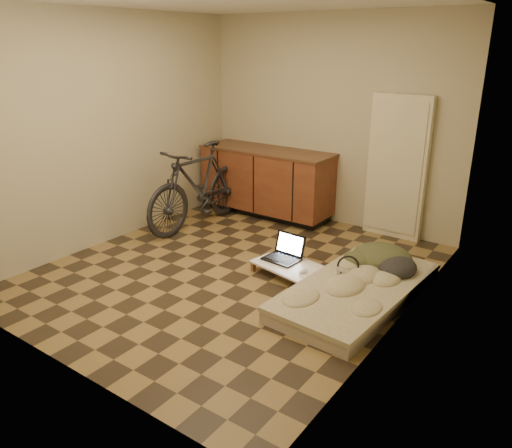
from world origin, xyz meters
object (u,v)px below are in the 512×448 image
Objects in this scene: laptop at (284,254)px; bicycle at (198,182)px; futon at (356,291)px; lap_desk at (290,266)px.

bicycle is at bearing 167.01° from laptop.
lap_desk is at bearing 178.99° from futon.
lap_desk is at bearing -33.03° from laptop.
futon is at bearing -13.46° from bicycle.
futon is at bearing 6.40° from lap_desk.
lap_desk is 0.17m from laptop.
bicycle is 2.63m from futon.
bicycle is 1.89m from lap_desk.
laptop reaches higher than futon.
futon reaches higher than lap_desk.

